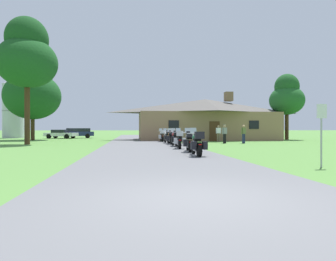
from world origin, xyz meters
The scene contains 20 objects.
ground_plane centered at (0.00, 20.00, 0.00)m, with size 500.00×500.00×0.00m, color #56893D.
asphalt_driveway centered at (0.00, 18.00, 0.03)m, with size 6.40×80.00×0.06m, color slate.
motorcycle_green_nearest_to_camera centered at (1.89, 8.24, 0.61)m, with size 0.73×2.08×1.30m.
motorcycle_silver_second_in_row centered at (2.00, 10.72, 0.61)m, with size 0.83×2.08×1.30m.
motorcycle_blue_third_in_row centered at (1.90, 13.50, 0.61)m, with size 0.83×2.08×1.30m.
motorcycle_red_fourth_in_row centered at (2.02, 15.98, 0.61)m, with size 0.75×2.08×1.30m.
motorcycle_orange_fifth_in_row centered at (2.05, 18.78, 0.61)m, with size 0.72×2.08×1.30m.
motorcycle_white_sixth_in_row centered at (2.05, 21.01, 0.61)m, with size 0.84×2.08×1.30m.
motorcycle_white_farthest_in_row centered at (1.83, 23.79, 0.61)m, with size 0.73×2.08×1.30m.
stone_lodge centered at (7.62, 29.43, 2.48)m, with size 16.52×8.06×5.72m.
bystander_white_shirt_near_lodge centered at (7.62, 24.16, 0.93)m, with size 0.54×0.27×1.67m.
bystander_gray_shirt_beside_signpost centered at (7.16, 20.71, 0.95)m, with size 0.52×0.34×1.69m.
bystander_olive_shirt_by_tree centered at (8.86, 20.51, 0.93)m, with size 0.52×0.34×1.67m.
metal_signpost_roadside centered at (5.27, 4.14, 1.35)m, with size 0.36×0.06×2.14m.
tree_left_near centered at (-9.77, 20.98, 7.39)m, with size 4.91×4.91×10.64m.
tree_left_far centered at (-12.53, 31.18, 5.87)m, with size 6.36×6.36×10.04m.
tree_right_of_lodge centered at (17.47, 28.80, 5.21)m, with size 4.10×4.10×7.93m.
metal_silo_distant centered at (-18.02, 40.19, 4.22)m, with size 2.94×2.94×8.42m.
parked_navy_suv_far_left centered at (-8.68, 38.26, 0.78)m, with size 4.80×2.44×1.40m.
parked_white_sedan_far_left centered at (-10.67, 36.97, 0.64)m, with size 4.55×2.94×1.20m.
Camera 1 is at (-1.11, -5.29, 1.30)m, focal length 32.07 mm.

